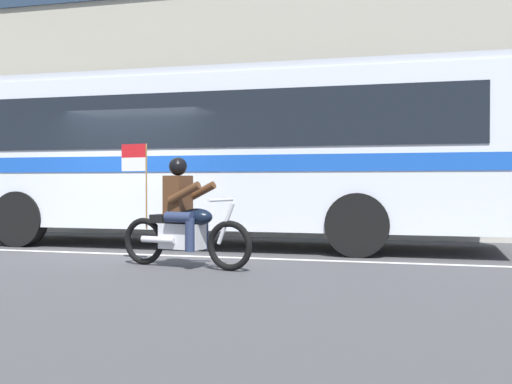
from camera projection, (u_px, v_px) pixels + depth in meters
The scene contains 7 objects.
ground_plane at pixel (132, 250), 11.36m from camera, with size 60.00×60.00×0.00m, color #3D3D3F.
sidewalk_curb at pixel (223, 227), 16.28m from camera, with size 28.00×3.80×0.15m, color #B7B2A8.
lane_center_stripe at pixel (116, 254), 10.79m from camera, with size 26.60×0.14×0.01m, color silver.
office_building_facade at pixel (248, 41), 18.40m from camera, with size 28.00×0.89×10.54m.
transit_bus at pixel (209, 147), 12.21m from camera, with size 10.79×2.64×3.22m.
motorcycle_with_rider at pixel (183, 221), 9.05m from camera, with size 2.16×0.73×1.78m.
fire_hydrant at pixel (79, 210), 15.92m from camera, with size 0.22×0.30×0.75m.
Camera 1 is at (5.16, -10.34, 1.21)m, focal length 44.85 mm.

